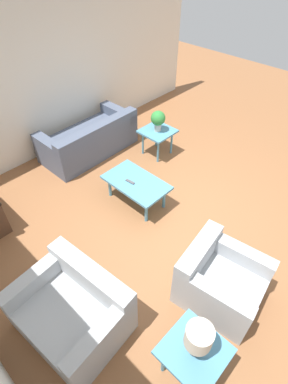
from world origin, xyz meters
TOP-DOWN VIEW (x-y plane):
  - ground_plane at (0.00, 0.00)m, footprint 14.00×14.00m
  - wall_right at (3.06, 0.00)m, footprint 0.12×7.20m
  - sofa at (2.35, -0.14)m, footprint 0.93×1.87m
  - armchair at (-1.20, 0.74)m, footprint 1.02×0.95m
  - loveseat at (-0.23, 2.16)m, footprint 1.25×1.01m
  - coffee_table at (0.70, 0.23)m, footprint 1.04×0.62m
  - side_table_plant at (1.37, -1.02)m, footprint 0.58×0.58m
  - side_table_lamp at (-1.49, 1.65)m, footprint 0.58×0.58m
  - potted_plant at (1.37, -1.02)m, footprint 0.27×0.27m
  - table_lamp at (-1.49, 1.65)m, footprint 0.25×0.25m
  - remote_control at (0.75, 0.31)m, footprint 0.16×0.06m

SIDE VIEW (x-z plane):
  - ground_plane at x=0.00m, z-range 0.00..0.00m
  - sofa at x=2.35m, z-range -0.08..0.65m
  - loveseat at x=-0.23m, z-range -0.08..0.68m
  - armchair at x=-1.20m, z-range -0.07..0.69m
  - coffee_table at x=0.70m, z-range 0.17..0.60m
  - remote_control at x=0.75m, z-range 0.43..0.45m
  - side_table_plant at x=1.37m, z-range 0.19..0.71m
  - side_table_lamp at x=-1.49m, z-range 0.19..0.71m
  - potted_plant at x=1.37m, z-range 0.57..0.96m
  - table_lamp at x=-1.49m, z-range 0.60..1.03m
  - wall_right at x=3.06m, z-range 0.00..2.70m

